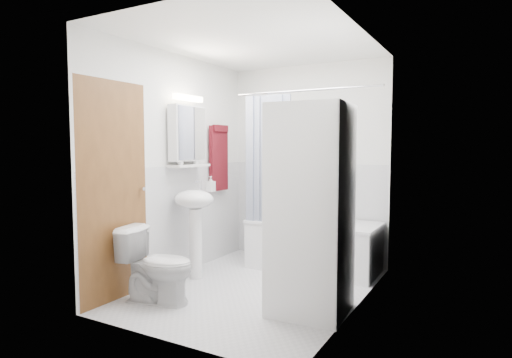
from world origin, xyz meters
The scene contains 20 objects.
floor centered at (0.00, 0.00, 0.00)m, with size 2.60×2.60×0.00m, color silver.
room_walls centered at (0.00, 0.00, 1.49)m, with size 2.60×2.60×2.60m.
wainscot centered at (0.00, 0.29, 0.60)m, with size 1.98×2.58×2.58m.
door centered at (-0.95, -0.55, 1.00)m, with size 0.05×2.00×2.00m.
bathtub centered at (0.24, 0.92, 0.31)m, with size 1.46×0.69×0.56m.
tub_spout centered at (0.44, 1.25, 0.88)m, with size 0.04×0.04×0.12m, color silver.
curtain_rod centered at (0.24, 0.63, 2.00)m, with size 0.02×0.02×1.64m, color silver.
shower_curtain centered at (-0.20, 0.63, 1.25)m, with size 0.55×0.02×1.45m.
sink centered at (-0.75, 0.01, 0.70)m, with size 0.44×0.37×1.04m.
medicine_cabinet centered at (-0.90, 0.10, 1.57)m, with size 0.13×0.50×0.71m.
shelf centered at (-0.89, 0.10, 1.20)m, with size 0.18×0.54×0.03m, color silver.
shower_caddy centered at (0.49, 1.24, 1.15)m, with size 0.22×0.06×0.02m, color silver.
towel centered at (-0.94, 0.75, 1.28)m, with size 0.07×0.34×0.81m.
washer_dryer centered at (0.68, -0.27, 0.88)m, with size 0.67×0.66×1.76m.
toilet centered at (-0.61, -0.73, 0.33)m, with size 0.38×0.68×0.67m, color white.
soap_pump centered at (-0.71, 0.25, 0.95)m, with size 0.08×0.17×0.08m, color gray.
shelf_bottle centered at (-0.89, -0.05, 1.25)m, with size 0.07×0.18×0.07m, color gray.
shelf_cup centered at (-0.89, 0.22, 1.26)m, with size 0.10×0.09×0.10m, color gray.
shampoo_a centered at (0.35, 1.24, 1.23)m, with size 0.13×0.17×0.13m, color gray.
shampoo_b centered at (0.47, 1.24, 1.20)m, with size 0.08×0.21×0.08m, color #23508F.
Camera 1 is at (2.01, -3.61, 1.41)m, focal length 30.00 mm.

